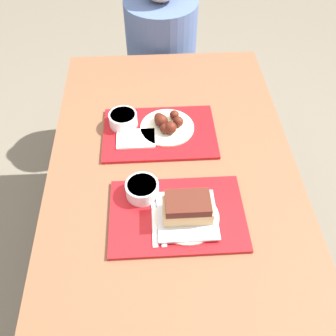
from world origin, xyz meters
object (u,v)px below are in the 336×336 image
Objects in this scene: brisket_sandwich_plate at (187,211)px; bowl_coleslaw_far at (123,119)px; tray_near at (178,215)px; bowl_coleslaw_near at (142,189)px; wings_plate_far at (167,124)px; tray_far at (160,133)px; person_seated_across at (161,41)px.

brisket_sandwich_plate reaches higher than bowl_coleslaw_far.
tray_near is 3.95× the size of bowl_coleslaw_near.
wings_plate_far is (-0.01, 0.40, 0.03)m from tray_near.
bowl_coleslaw_far reaches higher than tray_near.
wings_plate_far is (0.03, 0.02, 0.03)m from tray_far.
person_seated_across reaches higher than wings_plate_far.
tray_far is 3.95× the size of bowl_coleslaw_near.
tray_far is at bearing 100.04° from brisket_sandwich_plate.
wings_plate_far is at bearing -10.76° from bowl_coleslaw_far.
brisket_sandwich_plate is 0.98× the size of wings_plate_far.
tray_near is 0.14m from bowl_coleslaw_near.
brisket_sandwich_plate reaches higher than tray_far.
bowl_coleslaw_near is 0.35m from bowl_coleslaw_far.
tray_near is at bearing -89.87° from person_seated_across.
tray_far is 2.11× the size of brisket_sandwich_plate.
tray_near is 2.11× the size of brisket_sandwich_plate.
person_seated_across is at bearing 87.09° from tray_far.
person_seated_across reaches higher than bowl_coleslaw_far.
person_seated_across is at bearing 90.13° from tray_near.
bowl_coleslaw_near reaches higher than tray_far.
bowl_coleslaw_far is (-0.14, 0.05, 0.03)m from tray_far.
tray_near is 0.38m from tray_far.
wings_plate_far is 0.31× the size of person_seated_across.
brisket_sandwich_plate is 1.17m from person_seated_across.
brisket_sandwich_plate is at bearing -84.62° from wings_plate_far.
bowl_coleslaw_near is at bearing 143.86° from brisket_sandwich_plate.
person_seated_across is (0.18, 0.72, -0.10)m from bowl_coleslaw_far.
bowl_coleslaw_far reaches higher than tray_far.
tray_far is 0.04m from wings_plate_far.
person_seated_across is (0.01, 0.75, -0.09)m from wings_plate_far.
bowl_coleslaw_far is 0.16× the size of person_seated_across.
bowl_coleslaw_near is 0.16× the size of person_seated_across.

